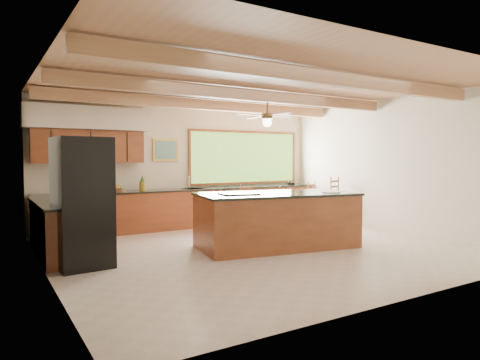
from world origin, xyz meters
TOP-DOWN VIEW (x-y plane):
  - ground at (0.00, 0.00)m, footprint 7.20×7.20m
  - room_shell at (-0.17, 0.65)m, footprint 7.27×6.54m
  - counter_run at (-0.82, 2.52)m, footprint 7.12×3.10m
  - island at (0.33, -0.05)m, footprint 3.10×1.85m
  - refrigerator at (-3.05, 0.28)m, footprint 0.83×0.81m
  - bar_stool_a at (1.37, 1.55)m, footprint 0.44×0.44m
  - bar_stool_b at (1.18, 2.40)m, footprint 0.43×0.43m
  - bar_stool_c at (3.18, 2.40)m, footprint 0.43×0.43m
  - bar_stool_d at (3.16, 1.54)m, footprint 0.51×0.51m

SIDE VIEW (x-z plane):
  - ground at x=0.00m, z-range 0.00..0.00m
  - counter_run at x=-0.82m, z-range -0.17..1.10m
  - island at x=0.33m, z-range -0.01..1.03m
  - bar_stool_a at x=1.37m, z-range 0.09..1.07m
  - bar_stool_c at x=3.18m, z-range 0.09..1.12m
  - bar_stool_b at x=1.18m, z-range 0.09..1.12m
  - bar_stool_d at x=3.16m, z-range 0.11..1.30m
  - refrigerator at x=-3.05m, z-range 0.00..1.97m
  - room_shell at x=-0.17m, z-range 0.70..3.72m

